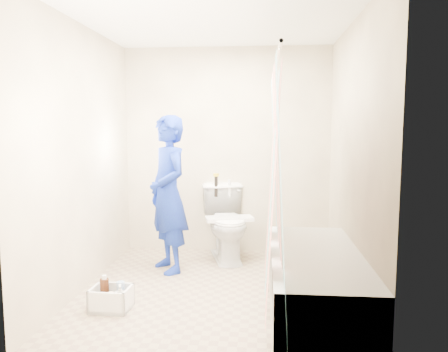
# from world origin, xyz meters

# --- Properties ---
(floor) EXTENTS (2.60, 2.60, 0.00)m
(floor) POSITION_xyz_m (0.00, 0.00, 0.00)
(floor) COLOR gray
(floor) RESTS_ON ground
(ceiling) EXTENTS (2.40, 2.60, 0.02)m
(ceiling) POSITION_xyz_m (0.00, 0.00, 2.40)
(ceiling) COLOR white
(ceiling) RESTS_ON wall_back
(wall_back) EXTENTS (2.40, 0.02, 2.40)m
(wall_back) POSITION_xyz_m (0.00, 1.30, 1.20)
(wall_back) COLOR beige
(wall_back) RESTS_ON ground
(wall_front) EXTENTS (2.40, 0.02, 2.40)m
(wall_front) POSITION_xyz_m (0.00, -1.30, 1.20)
(wall_front) COLOR beige
(wall_front) RESTS_ON ground
(wall_left) EXTENTS (0.02, 2.60, 2.40)m
(wall_left) POSITION_xyz_m (-1.20, 0.00, 1.20)
(wall_left) COLOR beige
(wall_left) RESTS_ON ground
(wall_right) EXTENTS (0.02, 2.60, 2.40)m
(wall_right) POSITION_xyz_m (1.20, 0.00, 1.20)
(wall_right) COLOR beige
(wall_right) RESTS_ON ground
(bathtub) EXTENTS (0.70, 1.75, 0.50)m
(bathtub) POSITION_xyz_m (0.85, -0.43, 0.27)
(bathtub) COLOR silver
(bathtub) RESTS_ON ground
(curtain_rod) EXTENTS (0.02, 1.90, 0.02)m
(curtain_rod) POSITION_xyz_m (0.52, -0.43, 1.95)
(curtain_rod) COLOR silver
(curtain_rod) RESTS_ON wall_back
(shower_curtain) EXTENTS (0.06, 1.75, 1.80)m
(shower_curtain) POSITION_xyz_m (0.52, -0.43, 1.02)
(shower_curtain) COLOR white
(shower_curtain) RESTS_ON curtain_rod
(toilet) EXTENTS (0.66, 0.91, 0.83)m
(toilet) POSITION_xyz_m (0.03, 0.97, 0.42)
(toilet) COLOR white
(toilet) RESTS_ON ground
(tank_lid) EXTENTS (0.55, 0.35, 0.04)m
(tank_lid) POSITION_xyz_m (0.07, 0.84, 0.49)
(tank_lid) COLOR white
(tank_lid) RESTS_ON toilet
(tank_internals) EXTENTS (0.20, 0.09, 0.27)m
(tank_internals) POSITION_xyz_m (-0.07, 1.17, 0.82)
(tank_internals) COLOR black
(tank_internals) RESTS_ON toilet
(plumber) EXTENTS (0.65, 0.70, 1.60)m
(plumber) POSITION_xyz_m (-0.53, 0.52, 0.80)
(plumber) COLOR #0E2293
(plumber) RESTS_ON ground
(cleaning_caddy) EXTENTS (0.32, 0.26, 0.24)m
(cleaning_caddy) POSITION_xyz_m (-0.78, -0.49, 0.09)
(cleaning_caddy) COLOR white
(cleaning_caddy) RESTS_ON ground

